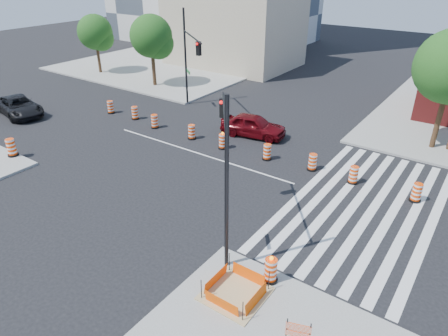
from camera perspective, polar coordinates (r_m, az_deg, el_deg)
The scene contains 24 objects.
ground at distance 26.19m, azimuth -3.78°, elevation 2.14°, with size 120.00×120.00×0.00m, color black.
sidewalk_nw at distance 50.30m, azimuth -7.12°, elevation 14.64°, with size 22.00×22.00×0.15m, color gray.
crosswalk_east at distance 21.84m, azimuth 19.37°, elevation -5.15°, with size 6.75×13.50×0.01m.
lane_centerline at distance 26.19m, azimuth -3.78°, elevation 2.15°, with size 14.00×0.12×0.01m, color silver.
excavation_pit at distance 15.63m, azimuth 1.64°, elevation -17.36°, with size 2.20×2.20×0.90m.
beige_midrise at distance 48.88m, azimuth 1.47°, elevation 20.33°, with size 14.00×10.00×10.00m, color tan.
red_coupe at distance 28.55m, azimuth 4.21°, elevation 6.08°, with size 1.87×4.65×1.59m, color #53070C.
dark_suv at distance 36.55m, azimuth -27.28°, elevation 7.87°, with size 2.47×5.35×1.49m, color black.
signal_pole_se at distance 15.76m, azimuth 0.21°, elevation 1.94°, with size 3.36×4.44×7.21m.
signal_pole_nw at distance 32.82m, azimuth -4.99°, elevation 16.14°, with size 4.68×3.72×7.74m.
pit_drum at distance 15.95m, azimuth 6.68°, elevation -14.36°, with size 0.60×0.60×1.19m.
sw_corner_drum at distance 28.59m, azimuth -28.08°, elevation 2.53°, with size 0.66×0.66×1.14m.
barricade at distance 14.05m, azimuth 10.55°, elevation -21.90°, with size 0.79×0.31×0.97m.
tree_north_a at distance 46.68m, azimuth -17.84°, elevation 17.73°, with size 3.67×3.67×6.23m.
tree_north_b at distance 40.23m, azimuth -10.26°, elevation 17.71°, with size 4.03×4.01×6.82m.
median_drum_0 at distance 34.34m, azimuth -15.90°, elevation 8.32°, with size 0.60×0.60×1.02m.
median_drum_1 at distance 32.51m, azimuth -12.61°, elevation 7.63°, with size 0.60×0.60×1.02m.
median_drum_2 at distance 30.46m, azimuth -9.88°, elevation 6.53°, with size 0.60×0.60×1.02m.
median_drum_3 at distance 28.20m, azimuth -4.63°, elevation 5.09°, with size 0.60×0.60×1.02m.
median_drum_4 at distance 26.61m, azimuth -0.21°, elevation 3.79°, with size 0.60×0.60×1.18m.
median_drum_5 at distance 25.26m, azimuth 6.18°, elevation 2.23°, with size 0.60×0.60×1.02m.
median_drum_6 at distance 24.43m, azimuth 12.52°, elevation 0.76°, with size 0.60×0.60×1.02m.
median_drum_7 at distance 23.59m, azimuth 18.00°, elevation -1.01°, with size 0.60×0.60×1.02m.
median_drum_8 at distance 23.08m, azimuth 25.80°, elevation -3.25°, with size 0.60×0.60×1.02m.
Camera 1 is at (15.02, -18.25, 11.29)m, focal length 32.00 mm.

